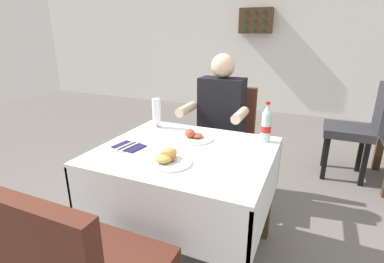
% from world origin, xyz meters
% --- Properties ---
extents(ground_plane, '(11.00, 11.00, 0.00)m').
position_xyz_m(ground_plane, '(0.00, 0.00, 0.00)').
color(ground_plane, '#66605B').
extents(back_wall, '(11.00, 0.12, 2.80)m').
position_xyz_m(back_wall, '(0.00, 4.09, 1.40)').
color(back_wall, white).
rests_on(back_wall, ground).
extents(main_dining_table, '(1.01, 0.88, 0.75)m').
position_xyz_m(main_dining_table, '(-0.05, 0.02, 0.58)').
color(main_dining_table, white).
rests_on(main_dining_table, ground).
extents(chair_far_diner_seat, '(0.44, 0.50, 0.97)m').
position_xyz_m(chair_far_diner_seat, '(-0.05, 0.85, 0.55)').
color(chair_far_diner_seat, '#4C2319').
rests_on(chair_far_diner_seat, ground).
extents(seated_diner_far, '(0.50, 0.46, 1.26)m').
position_xyz_m(seated_diner_far, '(-0.08, 0.74, 0.71)').
color(seated_diner_far, '#282D42').
rests_on(seated_diner_far, ground).
extents(plate_near_camera, '(0.23, 0.23, 0.07)m').
position_xyz_m(plate_near_camera, '(-0.05, -0.19, 0.78)').
color(plate_near_camera, white).
rests_on(plate_near_camera, main_dining_table).
extents(plate_far_diner, '(0.25, 0.25, 0.07)m').
position_xyz_m(plate_far_diner, '(-0.07, 0.20, 0.77)').
color(plate_far_diner, white).
rests_on(plate_far_diner, main_dining_table).
extents(beer_glass_left, '(0.07, 0.07, 0.21)m').
position_xyz_m(beer_glass_left, '(-0.42, 0.32, 0.86)').
color(beer_glass_left, white).
rests_on(beer_glass_left, main_dining_table).
extents(cola_bottle_primary, '(0.06, 0.06, 0.26)m').
position_xyz_m(cola_bottle_primary, '(0.36, 0.34, 0.87)').
color(cola_bottle_primary, silver).
rests_on(cola_bottle_primary, main_dining_table).
extents(napkin_cutlery_set, '(0.19, 0.20, 0.01)m').
position_xyz_m(napkin_cutlery_set, '(-0.37, -0.09, 0.76)').
color(napkin_cutlery_set, '#231E4C').
rests_on(napkin_cutlery_set, main_dining_table).
extents(background_chair_left, '(0.50, 0.44, 0.97)m').
position_xyz_m(background_chair_left, '(1.05, 1.70, 0.55)').
color(background_chair_left, '#2D2D33').
rests_on(background_chair_left, ground).
extents(wall_bottle_rack, '(0.56, 0.21, 0.42)m').
position_xyz_m(wall_bottle_rack, '(-0.50, 3.93, 1.62)').
color(wall_bottle_rack, '#472D1E').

